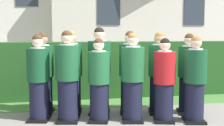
% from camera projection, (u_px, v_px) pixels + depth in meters
% --- Properties ---
extents(ground_plane, '(60.00, 60.00, 0.00)m').
position_uv_depth(ground_plane, '(115.00, 121.00, 5.51)').
color(ground_plane, gray).
extents(student_front_row_0, '(0.45, 0.52, 1.60)m').
position_uv_depth(student_front_row_0, '(38.00, 80.00, 5.49)').
color(student_front_row_0, black).
rests_on(student_front_row_0, ground).
extents(student_front_row_1, '(0.47, 0.56, 1.67)m').
position_uv_depth(student_front_row_1, '(68.00, 78.00, 5.42)').
color(student_front_row_1, black).
rests_on(student_front_row_1, ground).
extents(student_front_row_2, '(0.45, 0.51, 1.53)m').
position_uv_depth(student_front_row_2, '(99.00, 82.00, 5.43)').
color(student_front_row_2, black).
rests_on(student_front_row_2, ground).
extents(student_front_row_3, '(0.45, 0.52, 1.63)m').
position_uv_depth(student_front_row_3, '(133.00, 79.00, 5.44)').
color(student_front_row_3, black).
rests_on(student_front_row_3, ground).
extents(student_in_red_blazer, '(0.45, 0.51, 1.53)m').
position_uv_depth(student_in_red_blazer, '(164.00, 82.00, 5.42)').
color(student_in_red_blazer, black).
rests_on(student_in_red_blazer, ground).
extents(student_front_row_5, '(0.44, 0.51, 1.58)m').
position_uv_depth(student_front_row_5, '(195.00, 81.00, 5.39)').
color(student_front_row_5, black).
rests_on(student_front_row_5, ground).
extents(student_rear_row_0, '(0.44, 0.52, 1.63)m').
position_uv_depth(student_rear_row_0, '(43.00, 75.00, 6.02)').
color(student_rear_row_0, black).
rests_on(student_rear_row_0, ground).
extents(student_rear_row_1, '(0.46, 0.56, 1.67)m').
position_uv_depth(student_rear_row_1, '(71.00, 74.00, 6.00)').
color(student_rear_row_1, black).
rests_on(student_rear_row_1, ground).
extents(student_rear_row_2, '(0.50, 0.57, 1.74)m').
position_uv_depth(student_rear_row_2, '(99.00, 73.00, 5.98)').
color(student_rear_row_2, black).
rests_on(student_rear_row_2, ground).
extents(student_rear_row_3, '(0.48, 0.56, 1.67)m').
position_uv_depth(student_rear_row_3, '(130.00, 74.00, 5.99)').
color(student_rear_row_3, black).
rests_on(student_rear_row_3, ground).
extents(student_rear_row_4, '(0.48, 0.56, 1.65)m').
position_uv_depth(student_rear_row_4, '(159.00, 75.00, 5.99)').
color(student_rear_row_4, black).
rests_on(student_rear_row_4, ground).
extents(student_rear_row_5, '(0.45, 0.55, 1.61)m').
position_uv_depth(student_rear_row_5, '(188.00, 76.00, 5.97)').
color(student_rear_row_5, black).
rests_on(student_rear_row_5, ground).
extents(hedge, '(10.04, 0.70, 1.40)m').
position_uv_depth(hedge, '(98.00, 69.00, 7.58)').
color(hedge, '#214C1E').
rests_on(hedge, ground).
extents(lawn_strip, '(10.04, 0.90, 0.01)m').
position_uv_depth(lawn_strip, '(103.00, 103.00, 6.86)').
color(lawn_strip, '#477A38').
rests_on(lawn_strip, ground).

